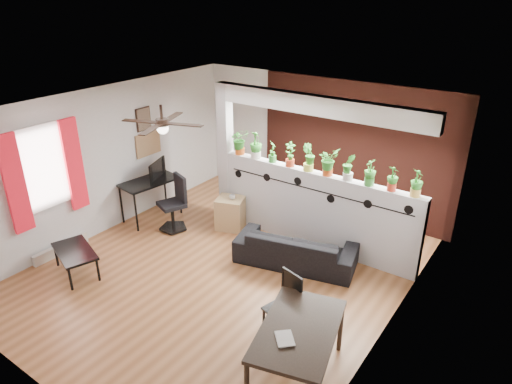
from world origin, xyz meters
name	(u,v)px	position (x,y,z in m)	size (l,w,h in m)	color
room_shell	(221,195)	(0.00, 0.00, 1.30)	(6.30, 7.10, 2.90)	brown
partition_wall	(315,210)	(0.80, 1.50, 0.68)	(3.60, 0.18, 1.35)	#BCBCC1
ceiling_header	(322,106)	(0.80, 1.50, 2.45)	(3.60, 0.18, 0.30)	white
pier_column	(226,153)	(-1.11, 1.50, 1.30)	(0.22, 0.20, 2.60)	#BCBCC1
brick_panel	(354,151)	(0.80, 2.97, 1.30)	(3.90, 0.05, 2.60)	#A74030
vine_decal	(314,190)	(0.80, 1.40, 1.08)	(3.31, 0.01, 0.30)	black
window_assembly	(44,170)	(-2.56, -1.20, 1.51)	(0.09, 1.30, 1.55)	white
baseboard_heater	(61,249)	(-2.54, -1.20, 0.09)	(0.08, 1.00, 0.18)	beige
corkboard	(148,144)	(-2.58, 0.95, 1.35)	(0.03, 0.60, 0.45)	olive
framed_art	(143,119)	(-2.58, 0.90, 1.85)	(0.03, 0.34, 0.44)	#8C7259
ceiling_fan	(162,125)	(-0.80, -0.30, 2.31)	(1.19, 1.19, 0.43)	black
potted_plant_0	(240,141)	(-0.78, 1.50, 1.60)	(0.30, 0.31, 0.47)	#DB5B19
potted_plant_1	(256,144)	(-0.43, 1.50, 1.61)	(0.31, 0.27, 0.49)	white
potted_plant_2	(273,151)	(-0.08, 1.50, 1.55)	(0.22, 0.23, 0.38)	#338932
potted_plant_3	(290,153)	(0.27, 1.50, 1.57)	(0.27, 0.25, 0.42)	#C7401F
potted_plant_4	(309,157)	(0.62, 1.50, 1.59)	(0.30, 0.28, 0.46)	#D6DD4E
potted_plant_5	(328,161)	(0.98, 1.50, 1.59)	(0.25, 0.28, 0.45)	#CB4917
potted_plant_6	(349,166)	(1.33, 1.50, 1.58)	(0.29, 0.27, 0.44)	silver
potted_plant_7	(370,172)	(1.68, 1.50, 1.57)	(0.19, 0.23, 0.42)	#338731
potted_plant_8	(393,178)	(2.03, 1.50, 1.56)	(0.23, 0.21, 0.39)	red
potted_plant_9	(417,182)	(2.38, 1.50, 1.57)	(0.27, 0.27, 0.42)	#E2B34F
sofa	(296,249)	(0.84, 0.81, 0.27)	(1.83, 0.72, 0.54)	black
cube_shelf	(231,213)	(-0.76, 1.16, 0.30)	(0.49, 0.43, 0.60)	tan
cup	(232,197)	(-0.71, 1.16, 0.64)	(0.11, 0.11, 0.09)	gray
computer_desk	(150,184)	(-2.25, 0.60, 0.71)	(0.72, 1.15, 0.78)	black
monitor	(155,173)	(-2.25, 0.75, 0.88)	(0.06, 0.35, 0.20)	black
office_chair	(175,207)	(-1.56, 0.55, 0.45)	(0.56, 0.56, 1.03)	black
dining_table	(299,334)	(2.07, -1.25, 0.65)	(1.11, 1.48, 0.72)	black
book	(276,340)	(1.97, -1.55, 0.74)	(0.18, 0.25, 0.02)	gray
folding_chair	(287,300)	(1.59, -0.71, 0.54)	(0.46, 0.46, 0.92)	black
coffee_table	(75,253)	(-1.82, -1.39, 0.37)	(0.99, 0.75, 0.41)	black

